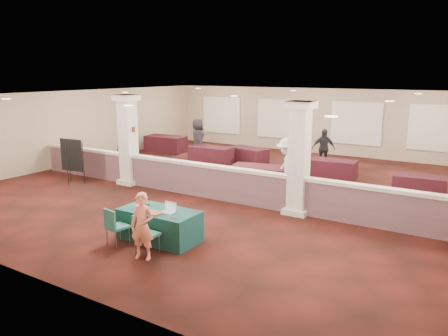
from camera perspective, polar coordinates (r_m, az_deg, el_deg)
The scene contains 33 objects.
ground at distance 15.36m, azimuth 1.28°, elevation -2.56°, with size 16.00×16.00×0.00m, color #3E130F.
wall_back at distance 22.24m, azimuth 11.90°, elevation 6.04°, with size 16.00×0.04×3.20m, color gray.
wall_front at distance 9.23m, azimuth -24.86°, elevation -3.67°, with size 16.00×0.04×3.20m, color gray.
wall_left at distance 20.26m, azimuth -18.66°, elevation 5.05°, with size 0.04×16.00×3.20m, color gray.
ceiling at distance 14.86m, azimuth 1.34°, elevation 9.44°, with size 16.00×16.00×0.02m, color white.
partition_wall at distance 13.99m, azimuth -1.84°, elevation -1.67°, with size 15.60×0.28×1.10m.
column_left at distance 15.95m, azimuth -12.41°, elevation 3.72°, with size 0.72×0.72×3.20m.
column_right at distance 12.39m, azimuth 9.77°, elevation 1.37°, with size 0.72×0.72×3.20m.
sconce_left at distance 16.10m, azimuth -13.19°, elevation 5.06°, with size 0.12×0.12×0.18m.
sconce_right at distance 15.71m, azimuth -11.74°, elevation 4.95°, with size 0.12×0.12×0.18m.
near_table at distance 10.71m, azimuth -8.44°, elevation -7.37°, with size 1.95×0.97×0.75m, color #103C3A.
conf_chair_main at distance 9.84m, azimuth -10.44°, elevation -8.20°, with size 0.47×0.48×0.92m.
conf_chair_side at distance 10.52m, azimuth -14.13°, elevation -7.09°, with size 0.52×0.52×0.90m.
easel_board at distance 16.57m, azimuth -19.28°, elevation 1.54°, with size 0.97×0.52×1.64m.
woman at distance 9.61m, azimuth -10.61°, elevation -7.48°, with size 0.53×0.36×1.48m, color #FC8B6D.
far_table_front_left at distance 19.27m, azimuth -1.66°, elevation 1.68°, with size 1.88×0.94×0.76m, color black.
far_table_front_center at distance 15.11m, azimuth 4.77°, elevation -1.28°, with size 2.00×1.00×0.81m, color black.
far_table_front_right at distance 15.70m, azimuth 24.16°, elevation -2.11°, with size 1.62×0.81×0.66m, color black.
far_table_back_left at distance 22.33m, azimuth -7.62°, elevation 3.14°, with size 2.02×1.01×0.82m, color black.
far_table_back_center at distance 19.40m, azimuth 3.20°, elevation 1.64°, with size 1.72×0.86×0.70m, color black.
far_table_back_right at distance 17.15m, azimuth 14.02°, elevation -0.13°, with size 1.74×0.87×0.71m, color black.
attendee_a at distance 18.54m, azimuth -12.74°, elevation 2.53°, with size 0.85×0.47×1.77m, color black.
attendee_b at distance 14.27m, azimuth 8.14°, elevation 0.07°, with size 1.22×0.56×1.91m, color silver.
attendee_c at distance 18.73m, azimuth 12.84°, elevation 2.47°, with size 0.98×0.47×1.67m, color black.
attendee_d at distance 20.18m, azimuth -3.45°, elevation 3.79°, with size 0.93×0.50×1.89m, color black.
laptop_base at distance 10.36m, azimuth -7.37°, elevation -5.78°, with size 0.34×0.24×0.02m, color silver.
laptop_screen at distance 10.41m, azimuth -6.99°, elevation -4.98°, with size 0.34×0.01×0.23m, color silver.
screen_glow at distance 10.41m, azimuth -7.01°, elevation -5.07°, with size 0.31×0.00×0.19m, color silver.
knitting at distance 10.37m, azimuth -9.20°, elevation -5.79°, with size 0.41×0.31×0.03m, color #B85C1D.
yarn_cream at distance 10.86m, azimuth -11.15°, elevation -4.80°, with size 0.11×0.11×0.11m, color beige.
yarn_red at distance 11.07m, azimuth -11.20°, elevation -4.50°, with size 0.10×0.10×0.10m, color maroon.
yarn_grey at distance 10.95m, azimuth -9.96°, elevation -4.62°, with size 0.11×0.11×0.11m, color #535258.
scissors at distance 9.98m, azimuth -6.60°, elevation -6.51°, with size 0.12×0.03×0.01m, color #B31321.
Camera 1 is at (7.53, -12.79, 3.98)m, focal length 35.00 mm.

